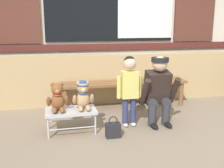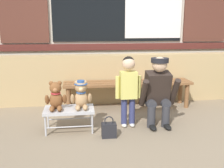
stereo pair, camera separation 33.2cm
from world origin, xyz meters
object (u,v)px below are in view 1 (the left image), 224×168
teddy_bear_with_hat (83,96)px  handbag_on_ground (113,130)px  adult_crouching (158,90)px  wooden_bench_long (124,85)px  small_display_bench (71,112)px  child_standing (129,84)px  teddy_bear_plain (58,98)px

teddy_bear_with_hat → handbag_on_ground: (0.33, -0.29, -0.38)m
teddy_bear_with_hat → adult_crouching: bearing=2.2°
wooden_bench_long → teddy_bear_with_hat: teddy_bear_with_hat is taller
small_display_bench → child_standing: 0.85m
wooden_bench_long → child_standing: child_standing is taller
wooden_bench_long → teddy_bear_with_hat: 1.17m
teddy_bear_plain → teddy_bear_with_hat: bearing=0.1°
wooden_bench_long → handbag_on_ground: (-0.45, -1.15, -0.28)m
small_display_bench → teddy_bear_plain: (-0.16, 0.00, 0.20)m
teddy_bear_plain → adult_crouching: adult_crouching is taller
wooden_bench_long → teddy_bear_with_hat: (-0.78, -0.86, 0.10)m
wooden_bench_long → teddy_bear_plain: size_ratio=5.78×
small_display_bench → teddy_bear_with_hat: bearing=0.8°
small_display_bench → adult_crouching: 1.22m
child_standing → adult_crouching: (0.41, 0.00, -0.11)m
teddy_bear_plain → adult_crouching: size_ratio=0.38×
wooden_bench_long → small_display_bench: size_ratio=3.28×
child_standing → handbag_on_ground: size_ratio=3.52×
small_display_bench → teddy_bear_plain: teddy_bear_plain is taller
small_display_bench → teddy_bear_with_hat: 0.26m
handbag_on_ground → wooden_bench_long: bearing=68.5°
adult_crouching → wooden_bench_long: bearing=107.4°
handbag_on_ground → teddy_bear_plain: bearing=156.2°
wooden_bench_long → adult_crouching: 0.87m
teddy_bear_plain → adult_crouching: bearing=1.7°
child_standing → handbag_on_ground: child_standing is taller
wooden_bench_long → handbag_on_ground: size_ratio=7.72×
wooden_bench_long → child_standing: 0.87m
small_display_bench → handbag_on_ground: small_display_bench is taller
wooden_bench_long → handbag_on_ground: 1.27m
teddy_bear_with_hat → small_display_bench: bearing=-179.2°
child_standing → wooden_bench_long: bearing=79.4°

